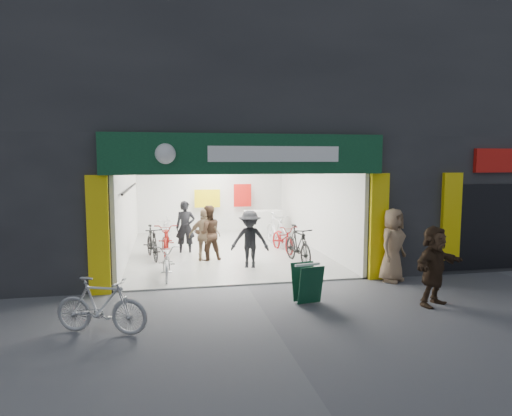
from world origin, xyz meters
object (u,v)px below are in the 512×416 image
object	(u,v)px
bike_right_front	(298,245)
parked_bike	(101,305)
bike_left_front	(167,260)
pedestrian_near	(393,245)
sandwich_board	(307,282)

from	to	relation	value
bike_right_front	parked_bike	distance (m)	6.37
bike_right_front	parked_bike	world-z (taller)	bike_right_front
bike_left_front	pedestrian_near	size ratio (longest dim) A/B	0.96
bike_right_front	bike_left_front	bearing A→B (deg)	-172.43
parked_bike	pedestrian_near	distance (m)	6.78
bike_left_front	pedestrian_near	world-z (taller)	pedestrian_near
pedestrian_near	bike_right_front	bearing A→B (deg)	93.59
pedestrian_near	sandwich_board	xyz separation A→B (m)	(-2.53, -1.22, -0.44)
bike_left_front	sandwich_board	bearing A→B (deg)	-41.99
bike_right_front	sandwich_board	bearing A→B (deg)	-108.82
parked_bike	pedestrian_near	bearing A→B (deg)	-51.42
parked_bike	sandwich_board	world-z (taller)	parked_bike
pedestrian_near	bike_left_front	bearing A→B (deg)	131.13
bike_right_front	pedestrian_near	size ratio (longest dim) A/B	1.02
bike_right_front	sandwich_board	size ratio (longest dim) A/B	2.27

